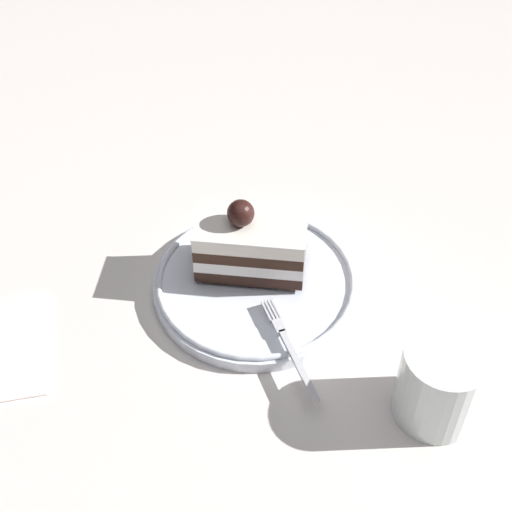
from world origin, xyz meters
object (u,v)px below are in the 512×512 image
object	(u,v)px
cake_slice	(251,244)
drink_glass_near	(439,386)
dessert_plate	(256,283)
folded_napkin	(8,345)
fork	(288,345)

from	to	relation	value
cake_slice	drink_glass_near	xyz separation A→B (m)	(-0.18, 0.13, -0.01)
dessert_plate	folded_napkin	world-z (taller)	dessert_plate
fork	folded_napkin	world-z (taller)	fork
folded_napkin	dessert_plate	bearing A→B (deg)	-153.87
folded_napkin	fork	bearing A→B (deg)	-174.16
cake_slice	fork	xyz separation A→B (m)	(-0.05, 0.10, -0.03)
cake_slice	fork	distance (m)	0.11
drink_glass_near	folded_napkin	xyz separation A→B (m)	(0.40, -0.01, -0.03)
dessert_plate	folded_napkin	xyz separation A→B (m)	(0.22, 0.11, -0.01)
fork	drink_glass_near	world-z (taller)	drink_glass_near
drink_glass_near	dessert_plate	bearing A→B (deg)	-33.29
cake_slice	folded_napkin	xyz separation A→B (m)	(0.21, 0.12, -0.05)
cake_slice	dessert_plate	bearing A→B (deg)	116.55
cake_slice	drink_glass_near	bearing A→B (deg)	144.56
drink_glass_near	folded_napkin	world-z (taller)	drink_glass_near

